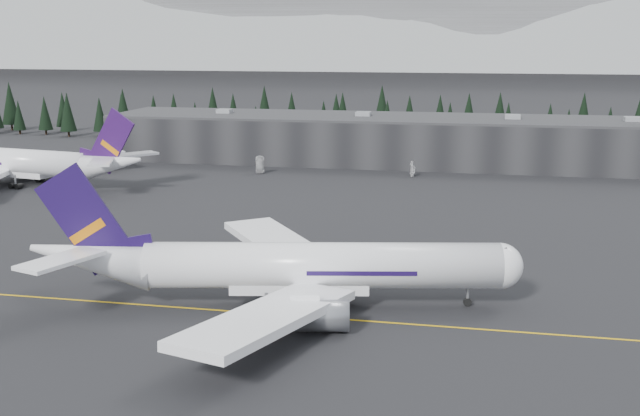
% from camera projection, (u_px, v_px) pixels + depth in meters
% --- Properties ---
extents(ground, '(1400.00, 1400.00, 0.00)m').
position_uv_depth(ground, '(287.00, 310.00, 101.24)').
color(ground, black).
rests_on(ground, ground).
extents(taxiline, '(400.00, 0.40, 0.02)m').
position_uv_depth(taxiline, '(283.00, 315.00, 99.32)').
color(taxiline, gold).
rests_on(taxiline, ground).
extents(terminal, '(160.00, 30.00, 12.60)m').
position_uv_depth(terminal, '(399.00, 139.00, 219.52)').
color(terminal, black).
rests_on(terminal, ground).
extents(treeline, '(360.00, 20.00, 15.00)m').
position_uv_depth(treeline, '(412.00, 122.00, 254.68)').
color(treeline, black).
rests_on(treeline, ground).
extents(mountain_ridge, '(4400.00, 900.00, 420.00)m').
position_uv_depth(mountain_ridge, '(473.00, 63.00, 1058.05)').
color(mountain_ridge, white).
rests_on(mountain_ridge, ground).
extents(jet_main, '(62.39, 57.05, 18.53)m').
position_uv_depth(jet_main, '(279.00, 266.00, 101.80)').
color(jet_main, white).
rests_on(jet_main, ground).
extents(jet_parked, '(63.52, 58.21, 18.78)m').
position_uv_depth(jet_parked, '(23.00, 163.00, 185.70)').
color(jet_parked, white).
rests_on(jet_parked, ground).
extents(gse_vehicle_a, '(3.32, 5.02, 1.28)m').
position_uv_depth(gse_vehicle_a, '(260.00, 171.00, 202.10)').
color(gse_vehicle_a, silver).
rests_on(gse_vehicle_a, ground).
extents(gse_vehicle_b, '(4.07, 1.93, 1.34)m').
position_uv_depth(gse_vehicle_b, '(413.00, 174.00, 197.76)').
color(gse_vehicle_b, silver).
rests_on(gse_vehicle_b, ground).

